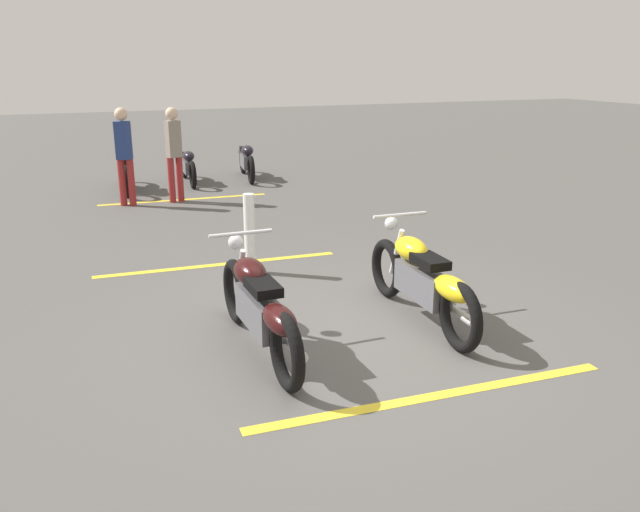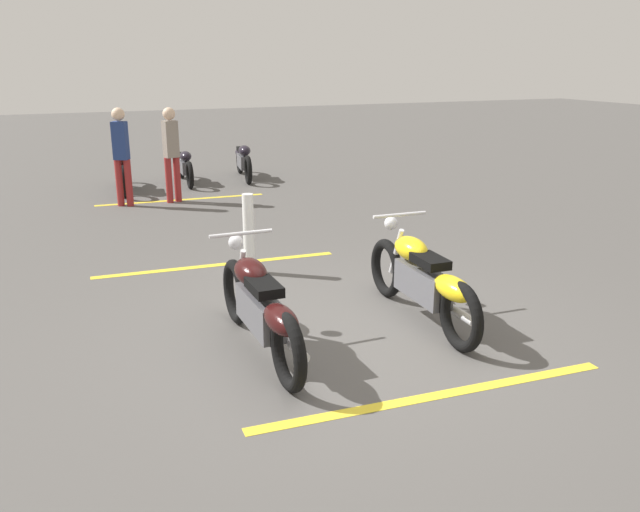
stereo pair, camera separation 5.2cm
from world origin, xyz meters
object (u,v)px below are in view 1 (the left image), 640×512
Objects in this scene: motorcycle_dark_foreground at (260,307)px; motorcycle_row_far_left at (246,160)px; bystander_near_row at (124,152)px; motorcycle_row_center at (126,169)px; bystander_secondary at (174,150)px; motorcycle_bright_foreground at (423,280)px; motorcycle_row_left at (188,165)px; bollard_post at (250,234)px.

motorcycle_dark_foreground is 1.09× the size of motorcycle_row_far_left.
motorcycle_dark_foreground is 1.25× the size of bystander_near_row.
bystander_secondary is (-1.55, -0.73, 0.55)m from motorcycle_row_center.
motorcycle_bright_foreground is at bearing 4.29° from motorcycle_row_far_left.
bystander_secondary is (-1.88, 0.60, 0.59)m from motorcycle_row_left.
bystander_secondary is at bearing -4.34° from motorcycle_dark_foreground.
motorcycle_bright_foreground is at bearing -153.03° from bollard_post.
bystander_near_row reaches higher than motorcycle_row_left.
motorcycle_row_center is (-0.33, 1.34, 0.04)m from motorcycle_row_left.
bystander_near_row is (-1.54, 0.16, 0.56)m from motorcycle_row_center.
bystander_secondary is at bearing 31.57° from motorcycle_row_center.
motorcycle_row_left is 0.91× the size of motorcycle_row_center.
motorcycle_row_center is at bearing 7.29° from bollard_post.
motorcycle_dark_foreground is at bearing 160.27° from bystander_secondary.
motorcycle_dark_foreground is 1.16× the size of motorcycle_row_left.
motorcycle_row_center is 1.19× the size of bystander_near_row.
bystander_near_row reaches higher than motorcycle_row_center.
motorcycle_dark_foreground is at bearing -6.55° from motorcycle_row_far_left.
motorcycle_bright_foreground is 2.19× the size of bollard_post.
motorcycle_row_far_left is at bearing -60.30° from bystander_secondary.
motorcycle_row_left is at bearing 6.39° from motorcycle_bright_foreground.
motorcycle_dark_foreground is at bearing -3.63° from motorcycle_row_left.
bystander_secondary reaches higher than motorcycle_bright_foreground.
motorcycle_dark_foreground is 1.06× the size of motorcycle_row_center.
motorcycle_dark_foreground is at bearing 7.54° from motorcycle_row_center.
motorcycle_bright_foreground is 8.91m from motorcycle_row_far_left.
bystander_near_row is 1.01× the size of bystander_secondary.
motorcycle_row_center is at bearing -72.29° from motorcycle_row_left.
motorcycle_row_far_left is at bearing -15.94° from bollard_post.
bollard_post is (2.27, 1.16, 0.05)m from motorcycle_bright_foreground.
motorcycle_dark_foreground is 1.27× the size of bystander_secondary.
bystander_secondary reaches higher than motorcycle_row_far_left.
bollard_post is (-4.66, -0.06, -0.47)m from bystander_secondary.
motorcycle_row_left is at bearing -7.25° from motorcycle_dark_foreground.
bystander_near_row is (-1.87, 1.50, 0.60)m from motorcycle_row_left.
motorcycle_row_far_left is 2.02× the size of bollard_post.
motorcycle_row_far_left is 0.97× the size of motorcycle_row_center.
bystander_near_row reaches higher than motorcycle_bright_foreground.
motorcycle_row_far_left is (8.88, -0.73, -0.04)m from motorcycle_bright_foreground.
motorcycle_bright_foreground is 7.27m from bystander_near_row.
motorcycle_row_left is at bearing -4.73° from bollard_post.
bollard_post is at bearing -6.95° from motorcycle_row_far_left.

